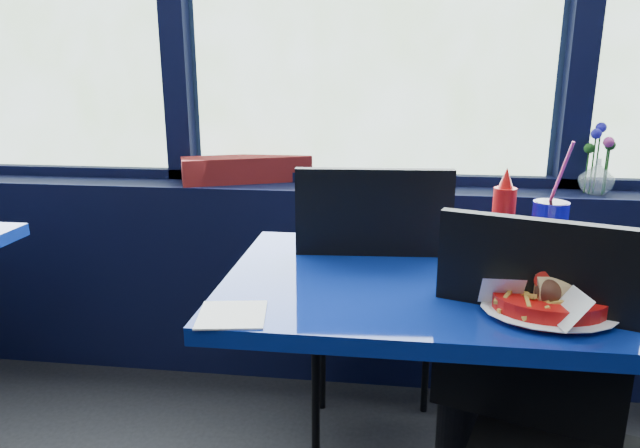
{
  "coord_description": "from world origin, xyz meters",
  "views": [
    {
      "loc": [
        0.1,
        0.66,
        1.25
      ],
      "look_at": [
        -0.07,
        1.98,
        0.88
      ],
      "focal_mm": 32.0,
      "sensor_mm": 36.0,
      "label": 1
    }
  ],
  "objects_px": {
    "soda_cup": "(549,227)",
    "food_basket": "(552,301)",
    "flower_vase": "(597,172)",
    "chair_near_front": "(555,428)",
    "near_table": "(465,347)",
    "planter_box": "(247,169)",
    "ketchup_bottle": "(503,214)",
    "chair_near_back": "(376,298)"
  },
  "relations": [
    {
      "from": "near_table",
      "to": "planter_box",
      "type": "relative_size",
      "value": 2.31
    },
    {
      "from": "chair_near_back",
      "to": "planter_box",
      "type": "xyz_separation_m",
      "value": [
        -0.55,
        0.61,
        0.28
      ]
    },
    {
      "from": "flower_vase",
      "to": "chair_near_front",
      "type": "bearing_deg",
      "value": -109.6
    },
    {
      "from": "chair_near_front",
      "to": "ketchup_bottle",
      "type": "relative_size",
      "value": 4.02
    },
    {
      "from": "chair_near_front",
      "to": "ketchup_bottle",
      "type": "distance_m",
      "value": 0.63
    },
    {
      "from": "near_table",
      "to": "chair_near_back",
      "type": "bearing_deg",
      "value": 129.05
    },
    {
      "from": "chair_near_front",
      "to": "flower_vase",
      "type": "xyz_separation_m",
      "value": [
        0.4,
        1.13,
        0.33
      ]
    },
    {
      "from": "soda_cup",
      "to": "planter_box",
      "type": "bearing_deg",
      "value": 146.35
    },
    {
      "from": "food_basket",
      "to": "near_table",
      "type": "bearing_deg",
      "value": 145.91
    },
    {
      "from": "planter_box",
      "to": "flower_vase",
      "type": "distance_m",
      "value": 1.34
    },
    {
      "from": "chair_near_front",
      "to": "planter_box",
      "type": "bearing_deg",
      "value": 146.85
    },
    {
      "from": "flower_vase",
      "to": "ketchup_bottle",
      "type": "relative_size",
      "value": 1.1
    },
    {
      "from": "chair_near_front",
      "to": "ketchup_bottle",
      "type": "bearing_deg",
      "value": 112.04
    },
    {
      "from": "chair_near_front",
      "to": "ketchup_bottle",
      "type": "xyz_separation_m",
      "value": [
        -0.03,
        0.55,
        0.31
      ]
    },
    {
      "from": "chair_near_back",
      "to": "ketchup_bottle",
      "type": "xyz_separation_m",
      "value": [
        0.35,
        -0.03,
        0.28
      ]
    },
    {
      "from": "chair_near_front",
      "to": "soda_cup",
      "type": "xyz_separation_m",
      "value": [
        0.08,
        0.51,
        0.28
      ]
    },
    {
      "from": "near_table",
      "to": "flower_vase",
      "type": "bearing_deg",
      "value": 56.82
    },
    {
      "from": "flower_vase",
      "to": "ketchup_bottle",
      "type": "xyz_separation_m",
      "value": [
        -0.43,
        -0.58,
        -0.03
      ]
    },
    {
      "from": "near_table",
      "to": "flower_vase",
      "type": "relative_size",
      "value": 4.61
    },
    {
      "from": "chair_near_back",
      "to": "ketchup_bottle",
      "type": "relative_size",
      "value": 4.18
    },
    {
      "from": "planter_box",
      "to": "food_basket",
      "type": "height_order",
      "value": "planter_box"
    },
    {
      "from": "chair_near_front",
      "to": "flower_vase",
      "type": "bearing_deg",
      "value": 89.12
    },
    {
      "from": "near_table",
      "to": "soda_cup",
      "type": "distance_m",
      "value": 0.41
    },
    {
      "from": "food_basket",
      "to": "ketchup_bottle",
      "type": "height_order",
      "value": "ketchup_bottle"
    },
    {
      "from": "ketchup_bottle",
      "to": "soda_cup",
      "type": "bearing_deg",
      "value": -16.83
    },
    {
      "from": "flower_vase",
      "to": "food_basket",
      "type": "bearing_deg",
      "value": -111.58
    },
    {
      "from": "flower_vase",
      "to": "food_basket",
      "type": "relative_size",
      "value": 0.88
    },
    {
      "from": "ketchup_bottle",
      "to": "soda_cup",
      "type": "distance_m",
      "value": 0.12
    },
    {
      "from": "soda_cup",
      "to": "food_basket",
      "type": "bearing_deg",
      "value": -102.32
    },
    {
      "from": "chair_near_front",
      "to": "chair_near_back",
      "type": "height_order",
      "value": "chair_near_back"
    },
    {
      "from": "chair_near_front",
      "to": "flower_vase",
      "type": "distance_m",
      "value": 1.24
    },
    {
      "from": "near_table",
      "to": "chair_near_front",
      "type": "relative_size",
      "value": 1.26
    },
    {
      "from": "food_basket",
      "to": "flower_vase",
      "type": "bearing_deg",
      "value": 88.07
    },
    {
      "from": "flower_vase",
      "to": "soda_cup",
      "type": "relative_size",
      "value": 0.82
    },
    {
      "from": "chair_near_back",
      "to": "planter_box",
      "type": "bearing_deg",
      "value": -52.0
    },
    {
      "from": "chair_near_front",
      "to": "food_basket",
      "type": "relative_size",
      "value": 3.23
    },
    {
      "from": "planter_box",
      "to": "soda_cup",
      "type": "relative_size",
      "value": 1.63
    },
    {
      "from": "ketchup_bottle",
      "to": "planter_box",
      "type": "bearing_deg",
      "value": 144.53
    },
    {
      "from": "planter_box",
      "to": "flower_vase",
      "type": "bearing_deg",
      "value": -25.23
    },
    {
      "from": "flower_vase",
      "to": "food_basket",
      "type": "xyz_separation_m",
      "value": [
        -0.41,
        -1.03,
        -0.1
      ]
    },
    {
      "from": "planter_box",
      "to": "food_basket",
      "type": "distance_m",
      "value": 1.44
    },
    {
      "from": "chair_near_back",
      "to": "food_basket",
      "type": "bearing_deg",
      "value": 123.8
    }
  ]
}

